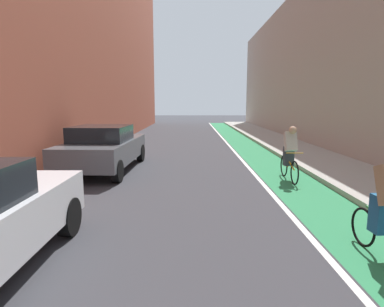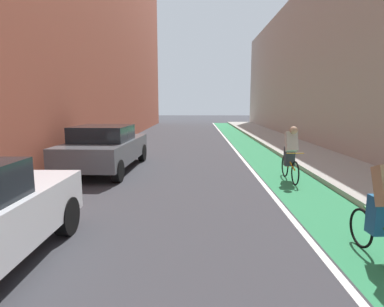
# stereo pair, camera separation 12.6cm
# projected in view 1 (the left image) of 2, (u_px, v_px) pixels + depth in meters

# --- Properties ---
(ground_plane) EXTENTS (96.99, 96.99, 0.00)m
(ground_plane) POSITION_uv_depth(u_px,v_px,m) (188.00, 158.00, 13.19)
(ground_plane) COLOR #38383D
(bike_lane_paint) EXTENTS (1.60, 44.09, 0.00)m
(bike_lane_paint) POSITION_uv_depth(u_px,v_px,m) (252.00, 151.00, 15.17)
(bike_lane_paint) COLOR #2D8451
(bike_lane_paint) RESTS_ON ground
(lane_divider_stripe) EXTENTS (0.12, 44.09, 0.00)m
(lane_divider_stripe) POSITION_uv_depth(u_px,v_px,m) (234.00, 151.00, 15.17)
(lane_divider_stripe) COLOR white
(lane_divider_stripe) RESTS_ON ground
(sidewalk_right) EXTENTS (2.58, 44.09, 0.14)m
(sidewalk_right) POSITION_uv_depth(u_px,v_px,m) (296.00, 149.00, 15.16)
(sidewalk_right) COLOR #A8A59E
(sidewalk_right) RESTS_ON ground
(building_facade_right) EXTENTS (2.40, 40.09, 9.12)m
(building_facade_right) POSITION_uv_depth(u_px,v_px,m) (336.00, 59.00, 16.43)
(building_facade_right) COLOR #B2ADA3
(building_facade_right) RESTS_ON ground
(parked_sedan_gray) EXTENTS (2.15, 4.58, 1.53)m
(parked_sedan_gray) POSITION_uv_depth(u_px,v_px,m) (104.00, 147.00, 10.66)
(parked_sedan_gray) COLOR #595B60
(parked_sedan_gray) RESTS_ON ground
(cyclist_trailing) EXTENTS (0.48, 1.73, 1.62)m
(cyclist_trailing) POSITION_uv_depth(u_px,v_px,m) (290.00, 153.00, 9.26)
(cyclist_trailing) COLOR black
(cyclist_trailing) RESTS_ON ground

